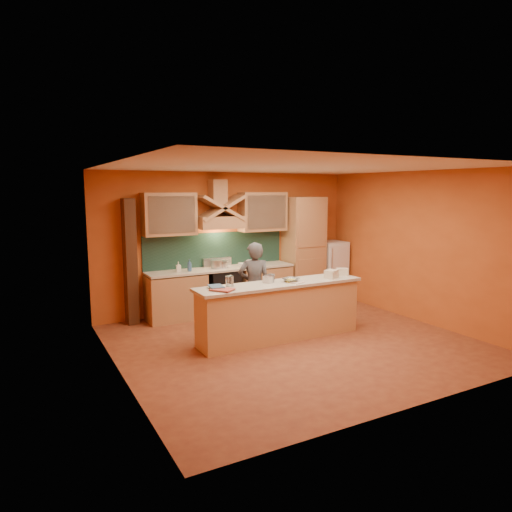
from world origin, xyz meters
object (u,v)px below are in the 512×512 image
fridge (331,270)px  kitchen_scale (268,279)px  person (254,286)px  mixing_bowl (291,280)px  stove (222,291)px

fridge → kitchen_scale: bearing=-145.8°
person → kitchen_scale: (-0.03, -0.55, 0.22)m
fridge → person: bearing=-154.4°
person → mixing_bowl: size_ratio=6.01×
kitchen_scale → mixing_bowl: 0.39m
person → mixing_bowl: (0.33, -0.66, 0.20)m
fridge → kitchen_scale: size_ratio=9.90×
person → fridge: bearing=-131.1°
stove → person: person is taller
mixing_bowl → person: bearing=116.8°
stove → person: size_ratio=0.58×
fridge → mixing_bowl: 3.02m
kitchen_scale → mixing_bowl: size_ratio=0.51×
stove → kitchen_scale: kitchen_scale is taller
person → mixing_bowl: 0.77m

